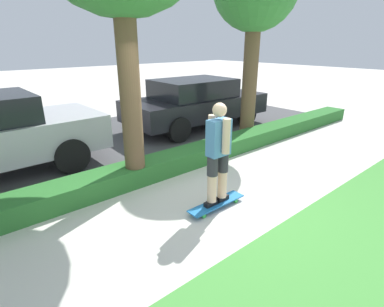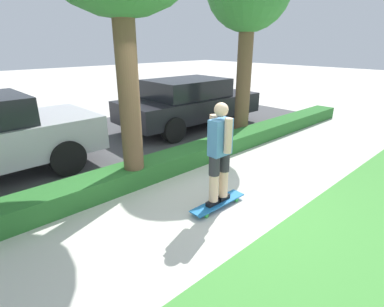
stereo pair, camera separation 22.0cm
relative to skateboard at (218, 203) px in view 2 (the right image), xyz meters
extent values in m
plane|color=beige|center=(0.08, 0.07, -0.07)|extent=(60.00, 60.00, 0.00)
cube|color=#474749|center=(0.08, 4.27, -0.07)|extent=(14.69, 5.00, 0.01)
cube|color=#2D702D|center=(0.08, 1.67, 0.10)|extent=(14.69, 0.60, 0.36)
cube|color=#1E6BAD|center=(0.00, 0.00, 0.01)|extent=(1.04, 0.24, 0.02)
cylinder|color=green|center=(0.36, -0.09, -0.04)|extent=(0.07, 0.04, 0.07)
cylinder|color=green|center=(0.36, 0.09, -0.04)|extent=(0.07, 0.04, 0.07)
cylinder|color=green|center=(-0.36, -0.09, -0.04)|extent=(0.07, 0.04, 0.07)
cylinder|color=green|center=(-0.36, 0.09, -0.04)|extent=(0.07, 0.04, 0.07)
cube|color=black|center=(-0.11, 0.00, 0.05)|extent=(0.26, 0.09, 0.07)
cylinder|color=beige|center=(-0.11, 0.00, 0.46)|extent=(0.14, 0.14, 0.74)
cylinder|color=#2D2D33|center=(-0.11, 0.00, 0.68)|extent=(0.17, 0.17, 0.30)
cube|color=black|center=(0.11, 0.00, 0.05)|extent=(0.26, 0.09, 0.07)
cylinder|color=beige|center=(0.11, 0.00, 0.46)|extent=(0.14, 0.14, 0.74)
cylinder|color=#2D2D33|center=(0.11, 0.00, 0.68)|extent=(0.17, 0.17, 0.30)
cube|color=#4C84B7|center=(0.00, 0.00, 1.10)|extent=(0.35, 0.19, 0.55)
cylinder|color=beige|center=(0.00, -0.15, 1.15)|extent=(0.12, 0.12, 0.51)
cylinder|color=beige|center=(0.00, 0.15, 1.15)|extent=(0.12, 0.12, 0.51)
sphere|color=beige|center=(0.00, 0.00, 1.51)|extent=(0.21, 0.21, 0.21)
cylinder|color=brown|center=(-0.54, 1.57, 1.66)|extent=(0.36, 0.36, 3.47)
cylinder|color=brown|center=(3.23, 2.12, 1.50)|extent=(0.38, 0.38, 3.15)
cylinder|color=black|center=(-1.23, 2.90, 0.28)|extent=(0.70, 0.22, 0.70)
cylinder|color=black|center=(-1.23, 4.61, 0.28)|extent=(0.70, 0.22, 0.70)
cube|color=black|center=(2.98, 3.91, 0.56)|extent=(4.47, 1.99, 0.60)
cube|color=black|center=(2.85, 3.91, 1.13)|extent=(2.34, 1.71, 0.53)
cylinder|color=black|center=(4.35, 3.05, 0.26)|extent=(0.68, 0.22, 0.68)
cylinder|color=black|center=(4.35, 4.77, 0.26)|extent=(0.68, 0.22, 0.68)
cylinder|color=black|center=(1.61, 3.05, 0.26)|extent=(0.68, 0.22, 0.68)
cylinder|color=black|center=(1.61, 4.77, 0.26)|extent=(0.68, 0.22, 0.68)
camera|label=1|loc=(-3.00, -2.94, 2.41)|focal=28.00mm
camera|label=2|loc=(-3.17, -2.79, 2.41)|focal=28.00mm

